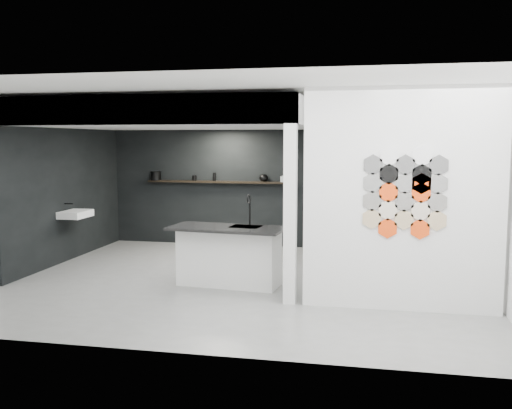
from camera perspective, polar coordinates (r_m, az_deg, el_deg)
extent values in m
cube|color=slate|center=(8.75, -1.05, -7.74)|extent=(7.00, 6.00, 0.01)
cube|color=silver|center=(7.32, 14.40, 0.46)|extent=(2.45, 0.15, 2.80)
cube|color=black|center=(11.72, -4.09, 1.70)|extent=(4.40, 0.04, 2.35)
cube|color=black|center=(10.74, -18.22, 0.97)|extent=(0.04, 4.00, 2.35)
cube|color=silver|center=(9.81, -7.30, 8.79)|extent=(4.40, 4.00, 0.40)
cube|color=silver|center=(7.41, 3.44, -1.03)|extent=(0.16, 0.16, 2.35)
cube|color=silver|center=(8.02, -11.79, 9.25)|extent=(4.40, 0.16, 0.40)
cube|color=silver|center=(10.49, -17.60, -0.92)|extent=(0.40, 0.60, 0.12)
cube|color=black|center=(11.58, -3.76, 2.27)|extent=(3.00, 0.15, 0.04)
cube|color=silver|center=(8.46, -2.72, -5.27)|extent=(1.52, 0.69, 0.84)
cube|color=black|center=(8.31, -2.92, -2.38)|extent=(1.74, 0.90, 0.04)
cube|color=black|center=(8.34, -1.03, -2.25)|extent=(0.48, 0.42, 0.01)
cylinder|color=black|center=(8.50, -0.62, -0.71)|extent=(0.03, 0.03, 0.39)
torus|color=black|center=(8.42, -0.74, 0.57)|extent=(0.03, 0.14, 0.14)
cylinder|color=black|center=(12.00, -10.00, 2.86)|extent=(0.26, 0.26, 0.18)
ellipsoid|color=black|center=(11.37, 0.78, 2.69)|extent=(0.20, 0.20, 0.15)
cylinder|color=gray|center=(11.30, 2.83, 2.55)|extent=(0.18, 0.18, 0.11)
cylinder|color=gray|center=(11.30, 2.86, 2.59)|extent=(0.09, 0.09, 0.13)
cylinder|color=black|center=(11.60, -4.18, 2.78)|extent=(0.06, 0.06, 0.17)
cylinder|color=black|center=(11.73, -6.18, 2.65)|extent=(0.11, 0.11, 0.11)
cylinder|color=tan|center=(7.26, 11.50, -1.41)|extent=(0.26, 0.02, 0.26)
cylinder|color=#66635E|center=(7.23, 11.54, 0.36)|extent=(0.26, 0.02, 0.26)
cylinder|color=silver|center=(7.21, 11.58, 2.14)|extent=(0.26, 0.02, 0.26)
cylinder|color=black|center=(7.20, 11.62, 3.92)|extent=(0.26, 0.02, 0.26)
cylinder|color=#F2400C|center=(7.28, 13.02, -2.32)|extent=(0.26, 0.02, 0.26)
cylinder|color=beige|center=(7.25, 13.06, -0.56)|extent=(0.26, 0.02, 0.26)
cylinder|color=#F2400C|center=(7.22, 13.11, 1.21)|extent=(0.26, 0.02, 0.26)
cylinder|color=black|center=(7.21, 13.15, 2.99)|extent=(0.26, 0.02, 0.26)
cylinder|color=white|center=(7.20, 13.20, 4.78)|extent=(0.26, 0.02, 0.26)
cylinder|color=tan|center=(7.27, 14.58, -1.48)|extent=(0.26, 0.02, 0.26)
cylinder|color=#66635E|center=(7.24, 14.63, 0.29)|extent=(0.26, 0.02, 0.26)
cylinder|color=silver|center=(7.22, 14.68, 2.06)|extent=(0.26, 0.02, 0.26)
cylinder|color=black|center=(7.21, 14.73, 3.85)|extent=(0.26, 0.02, 0.26)
cylinder|color=#F2400C|center=(7.30, 16.08, -2.39)|extent=(0.26, 0.02, 0.26)
cylinder|color=beige|center=(7.27, 16.14, -0.63)|extent=(0.26, 0.02, 0.26)
cylinder|color=#F2400C|center=(7.24, 16.19, 1.14)|extent=(0.26, 0.02, 0.26)
cylinder|color=black|center=(7.23, 16.25, 2.91)|extent=(0.26, 0.02, 0.26)
cylinder|color=white|center=(7.22, 16.30, 4.70)|extent=(0.26, 0.02, 0.26)
cylinder|color=tan|center=(7.30, 17.63, -1.54)|extent=(0.26, 0.02, 0.26)
cylinder|color=#66635E|center=(7.27, 17.69, 0.22)|extent=(0.26, 0.02, 0.26)
cylinder|color=silver|center=(7.25, 17.75, 1.98)|extent=(0.26, 0.02, 0.26)
cylinder|color=black|center=(7.24, 17.81, 3.76)|extent=(0.26, 0.02, 0.26)
cylinder|color=#F2400C|center=(7.23, 16.22, 2.02)|extent=(0.26, 0.02, 0.26)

